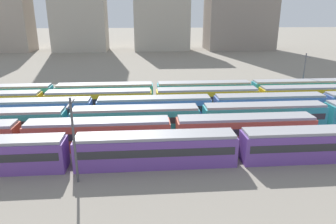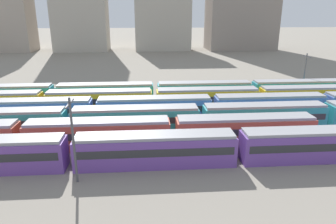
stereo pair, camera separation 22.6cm
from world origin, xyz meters
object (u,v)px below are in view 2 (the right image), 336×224
at_px(train_track_2, 201,118).
at_px(train_track_4, 207,98).
at_px(train_track_0, 238,147).
at_px(train_track_5, 156,92).
at_px(catenary_pole_1, 305,72).
at_px(train_track_1, 99,134).
at_px(catenary_pole_2, 73,136).
at_px(train_track_3, 324,104).

bearing_deg(train_track_2, train_track_4, 73.95).
height_order(train_track_0, train_track_5, same).
bearing_deg(catenary_pole_1, train_track_1, -148.42).
relative_size(train_track_1, train_track_2, 0.75).
height_order(train_track_2, catenary_pole_2, catenary_pole_2).
relative_size(train_track_4, catenary_pole_2, 10.42).
xyz_separation_m(train_track_3, catenary_pole_1, (3.13, 13.51, 2.91)).
relative_size(train_track_4, catenary_pole_1, 10.91).
xyz_separation_m(train_track_3, train_track_5, (-27.80, 10.40, 0.00)).
relative_size(train_track_2, train_track_4, 0.80).
height_order(train_track_1, catenary_pole_1, catenary_pole_1).
distance_m(train_track_2, train_track_4, 10.82).
distance_m(train_track_0, train_track_2, 10.68).
bearing_deg(train_track_1, catenary_pole_1, 31.58).
bearing_deg(train_track_3, train_track_5, 159.49).
bearing_deg(train_track_2, train_track_5, 111.15).
relative_size(train_track_5, catenary_pole_1, 8.70).
relative_size(train_track_0, train_track_2, 1.00).
xyz_separation_m(train_track_1, train_track_5, (7.98, 20.80, 0.00)).
distance_m(train_track_3, train_track_5, 29.68).
bearing_deg(catenary_pole_1, train_track_0, -127.64).
bearing_deg(catenary_pole_2, train_track_2, 41.76).
distance_m(train_track_0, catenary_pole_2, 18.15).
height_order(train_track_2, train_track_5, same).
height_order(train_track_0, train_track_4, same).
height_order(train_track_3, train_track_4, same).
bearing_deg(train_track_4, train_track_5, 150.06).
relative_size(train_track_0, catenary_pole_2, 8.32).
bearing_deg(train_track_4, train_track_3, -15.49).
distance_m(train_track_1, train_track_5, 22.28).
xyz_separation_m(train_track_2, catenary_pole_2, (-15.16, -13.53, 3.12)).
xyz_separation_m(train_track_1, train_track_2, (14.01, 5.20, 0.00)).
height_order(train_track_1, train_track_4, same).
xyz_separation_m(train_track_0, train_track_4, (0.55, 20.80, 0.00)).
distance_m(train_track_0, train_track_5, 27.35).
bearing_deg(train_track_2, train_track_0, -76.77).
bearing_deg(train_track_5, train_track_0, -71.94).
relative_size(train_track_2, catenary_pole_2, 8.32).
bearing_deg(train_track_1, train_track_4, 42.53).
bearing_deg(catenary_pole_1, train_track_3, -103.06).
bearing_deg(train_track_0, catenary_pole_2, -169.91).
distance_m(train_track_3, train_track_4, 19.48).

